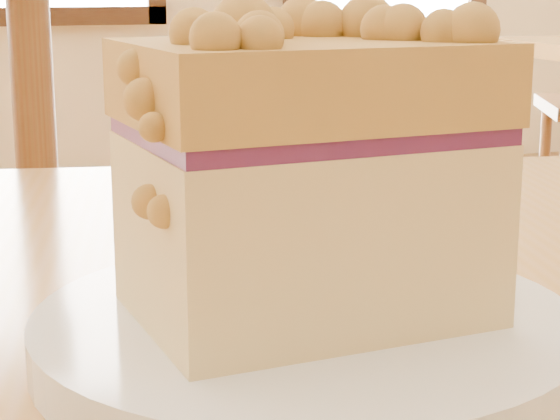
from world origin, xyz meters
The scene contains 2 objects.
plate centered at (0.29, -0.07, 0.76)m, with size 0.22×0.22×0.02m.
cake_slice centered at (0.28, -0.07, 0.83)m, with size 0.15×0.11×0.13m.
Camera 1 is at (0.15, -0.41, 0.90)m, focal length 62.00 mm.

